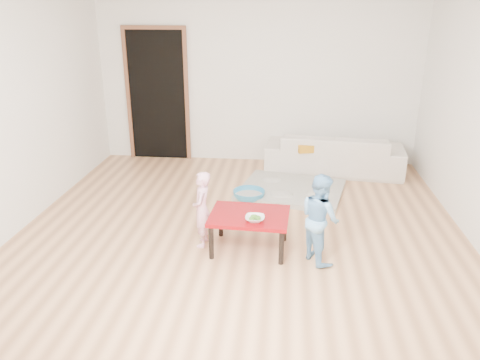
# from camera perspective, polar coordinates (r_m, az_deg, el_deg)

# --- Properties ---
(floor) EXTENTS (5.00, 5.00, 0.01)m
(floor) POSITION_cam_1_polar(r_m,az_deg,el_deg) (5.44, 0.21, -5.67)
(floor) COLOR #A67047
(floor) RESTS_ON ground
(back_wall) EXTENTS (5.00, 0.02, 2.60)m
(back_wall) POSITION_cam_1_polar(r_m,az_deg,el_deg) (7.45, 2.13, 12.06)
(back_wall) COLOR white
(back_wall) RESTS_ON floor
(left_wall) EXTENTS (0.02, 5.00, 2.60)m
(left_wall) POSITION_cam_1_polar(r_m,az_deg,el_deg) (5.80, -25.42, 7.60)
(left_wall) COLOR white
(left_wall) RESTS_ON floor
(doorway) EXTENTS (1.02, 0.08, 2.11)m
(doorway) POSITION_cam_1_polar(r_m,az_deg,el_deg) (7.75, -9.99, 10.04)
(doorway) COLOR brown
(doorway) RESTS_ON back_wall
(sofa) EXTENTS (2.11, 1.01, 0.59)m
(sofa) POSITION_cam_1_polar(r_m,az_deg,el_deg) (7.26, 11.40, 3.30)
(sofa) COLOR beige
(sofa) RESTS_ON floor
(cushion) EXTENTS (0.49, 0.46, 0.11)m
(cushion) POSITION_cam_1_polar(r_m,az_deg,el_deg) (7.01, 8.52, 4.14)
(cushion) COLOR orange
(cushion) RESTS_ON sofa
(red_table) EXTENTS (0.83, 0.64, 0.40)m
(red_table) POSITION_cam_1_polar(r_m,az_deg,el_deg) (4.88, 1.15, -6.33)
(red_table) COLOR maroon
(red_table) RESTS_ON floor
(bowl) EXTENTS (0.19, 0.19, 0.05)m
(bowl) POSITION_cam_1_polar(r_m,az_deg,el_deg) (4.64, 1.83, -4.72)
(bowl) COLOR white
(bowl) RESTS_ON red_table
(broccoli) EXTENTS (0.12, 0.12, 0.06)m
(broccoli) POSITION_cam_1_polar(r_m,az_deg,el_deg) (4.64, 1.83, -4.68)
(broccoli) COLOR #2D5919
(broccoli) RESTS_ON red_table
(child_pink) EXTENTS (0.20, 0.30, 0.82)m
(child_pink) POSITION_cam_1_polar(r_m,az_deg,el_deg) (4.90, -4.67, -3.58)
(child_pink) COLOR pink
(child_pink) RESTS_ON floor
(child_blue) EXTENTS (0.52, 0.55, 0.91)m
(child_blue) POSITION_cam_1_polar(r_m,az_deg,el_deg) (4.65, 9.72, -4.60)
(child_blue) COLOR #67BFEE
(child_blue) RESTS_ON floor
(basin) EXTENTS (0.42, 0.42, 0.13)m
(basin) POSITION_cam_1_polar(r_m,az_deg,el_deg) (6.13, 1.10, -1.88)
(basin) COLOR teal
(basin) RESTS_ON floor
(blanket) EXTENTS (1.55, 1.38, 0.07)m
(blanket) POSITION_cam_1_polar(r_m,az_deg,el_deg) (6.43, 6.27, -1.21)
(blanket) COLOR #B6AFA1
(blanket) RESTS_ON floor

